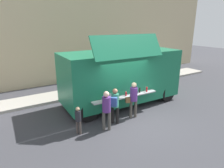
{
  "coord_description": "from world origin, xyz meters",
  "views": [
    {
      "loc": [
        -5.08,
        -6.22,
        4.14
      ],
      "look_at": [
        -0.22,
        1.55,
        1.3
      ],
      "focal_mm": 31.24,
      "sensor_mm": 36.0,
      "label": 1
    }
  ],
  "objects_px": {
    "trash_bin": "(151,74)",
    "customer_mid_with_backpack": "(115,103)",
    "customer_front_ordering": "(133,97)",
    "child_near_queue": "(78,118)",
    "food_truck_main": "(121,75)",
    "customer_rear_waiting": "(106,107)"
  },
  "relations": [
    {
      "from": "customer_mid_with_backpack",
      "to": "customer_rear_waiting",
      "type": "distance_m",
      "value": 0.61
    },
    {
      "from": "customer_front_ordering",
      "to": "food_truck_main",
      "type": "bearing_deg",
      "value": 1.52
    },
    {
      "from": "food_truck_main",
      "to": "customer_mid_with_backpack",
      "type": "height_order",
      "value": "food_truck_main"
    },
    {
      "from": "customer_mid_with_backpack",
      "to": "child_near_queue",
      "type": "distance_m",
      "value": 1.66
    },
    {
      "from": "food_truck_main",
      "to": "customer_rear_waiting",
      "type": "relative_size",
      "value": 3.75
    },
    {
      "from": "customer_front_ordering",
      "to": "customer_mid_with_backpack",
      "type": "xyz_separation_m",
      "value": [
        -1.04,
        -0.08,
        -0.02
      ]
    },
    {
      "from": "customer_front_ordering",
      "to": "child_near_queue",
      "type": "relative_size",
      "value": 1.47
    },
    {
      "from": "trash_bin",
      "to": "customer_rear_waiting",
      "type": "height_order",
      "value": "customer_rear_waiting"
    },
    {
      "from": "child_near_queue",
      "to": "customer_mid_with_backpack",
      "type": "bearing_deg",
      "value": -31.18
    },
    {
      "from": "customer_front_ordering",
      "to": "customer_mid_with_backpack",
      "type": "bearing_deg",
      "value": 112.57
    },
    {
      "from": "customer_front_ordering",
      "to": "child_near_queue",
      "type": "distance_m",
      "value": 2.69
    },
    {
      "from": "customer_mid_with_backpack",
      "to": "customer_front_ordering",
      "type": "bearing_deg",
      "value": -42.61
    },
    {
      "from": "trash_bin",
      "to": "customer_mid_with_backpack",
      "type": "xyz_separation_m",
      "value": [
        -5.89,
        -4.12,
        0.46
      ]
    },
    {
      "from": "trash_bin",
      "to": "customer_front_ordering",
      "type": "height_order",
      "value": "customer_front_ordering"
    },
    {
      "from": "food_truck_main",
      "to": "customer_mid_with_backpack",
      "type": "distance_m",
      "value": 2.45
    },
    {
      "from": "trash_bin",
      "to": "child_near_queue",
      "type": "distance_m",
      "value": 8.55
    },
    {
      "from": "customer_mid_with_backpack",
      "to": "trash_bin",
      "type": "bearing_deg",
      "value": -11.99
    },
    {
      "from": "customer_rear_waiting",
      "to": "trash_bin",
      "type": "bearing_deg",
      "value": -22.26
    },
    {
      "from": "food_truck_main",
      "to": "customer_front_ordering",
      "type": "xyz_separation_m",
      "value": [
        -0.52,
        -1.72,
        -0.55
      ]
    },
    {
      "from": "trash_bin",
      "to": "child_near_queue",
      "type": "height_order",
      "value": "child_near_queue"
    },
    {
      "from": "food_truck_main",
      "to": "trash_bin",
      "type": "height_order",
      "value": "food_truck_main"
    },
    {
      "from": "food_truck_main",
      "to": "customer_rear_waiting",
      "type": "distance_m",
      "value": 3.0
    }
  ]
}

